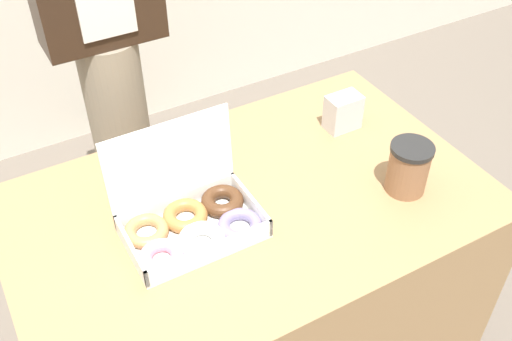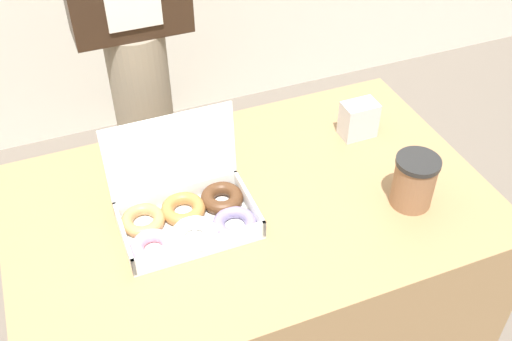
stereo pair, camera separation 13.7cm
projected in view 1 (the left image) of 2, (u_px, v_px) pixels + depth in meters
table at (251, 294)px, 1.68m from camera, size 1.15×0.73×0.73m
donut_box at (191, 220)px, 1.35m from camera, size 0.33×0.23×0.24m
coffee_cup at (408, 168)px, 1.44m from camera, size 0.10×0.10×0.13m
napkin_holder at (343, 112)px, 1.64m from camera, size 0.09×0.06×0.10m
person_customer at (98, 7)px, 1.67m from camera, size 0.34×0.23×1.70m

